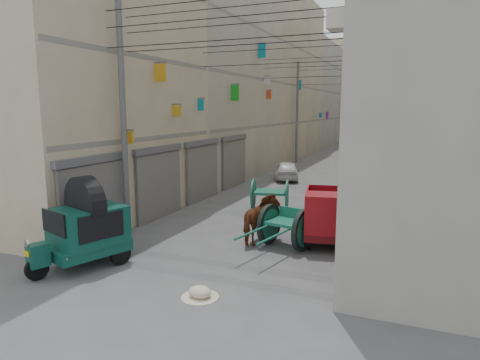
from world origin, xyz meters
The scene contains 18 objects.
ground centered at (0.00, 0.00, 0.00)m, with size 140.00×140.00×0.00m, color #49494C.
building_row_left centered at (-8.00, 34.13, 6.46)m, with size 8.00×62.00×14.00m.
building_row_right centered at (8.00, 34.13, 6.46)m, with size 8.00×62.00×14.00m.
end_cap_building centered at (0.00, 66.00, 6.50)m, with size 22.00×10.00×13.00m, color #B7AB90.
shutters_left centered at (-3.92, 10.38, 1.49)m, with size 0.18×14.40×2.88m.
signboards centered at (-0.01, 21.66, 3.43)m, with size 8.22×40.52×5.67m.
ac_units centered at (3.65, 7.67, 7.43)m, with size 0.70×6.55×3.35m.
utility_poles centered at (0.00, 17.00, 4.00)m, with size 7.40×22.20×8.00m.
overhead_cables centered at (0.00, 14.40, 6.77)m, with size 7.40×22.52×1.12m.
auto_rickshaw centered at (-2.82, 3.17, 1.13)m, with size 2.14×2.83×1.92m.
tonga_cart centered at (1.80, 6.83, 0.68)m, with size 1.69×3.06×1.30m.
mini_truck centered at (2.93, 7.70, 0.85)m, with size 2.00×3.36×1.77m.
second_cart centered at (-0.25, 11.40, 0.72)m, with size 1.78×1.65×1.35m.
feed_sack centered at (1.03, 2.53, 0.14)m, with size 0.55×0.44×0.27m, color #BEB19E.
horse centered at (0.89, 7.00, 0.76)m, with size 0.82×1.79×1.51m, color brown.
distant_car_white centered at (-1.89, 19.51, 0.58)m, with size 1.36×3.39×1.16m, color silver.
distant_car_grey centered at (1.44, 33.45, 0.63)m, with size 1.33×3.80×1.25m, color slate.
distant_car_green centered at (0.07, 38.29, 0.56)m, with size 1.57×3.86×1.12m, color #1B502E.
Camera 1 is at (5.45, -5.71, 4.31)m, focal length 32.00 mm.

